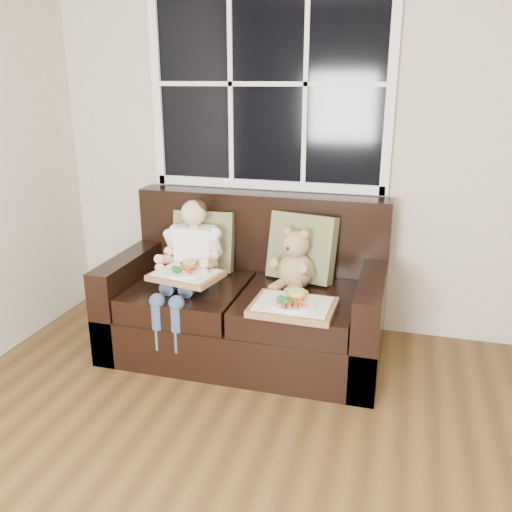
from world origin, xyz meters
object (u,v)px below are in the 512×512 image
(child, at_px, (190,256))
(tray_right, at_px, (293,305))
(teddy_bear, at_px, (295,263))
(tray_left, at_px, (186,274))
(loveseat, at_px, (249,303))

(child, xyz_separation_m, tray_right, (0.71, -0.24, -0.15))
(teddy_bear, distance_m, tray_right, 0.39)
(child, height_order, teddy_bear, child)
(child, xyz_separation_m, tray_left, (0.04, -0.16, -0.06))
(child, distance_m, tray_left, 0.17)
(loveseat, bearing_deg, tray_left, -138.66)
(loveseat, bearing_deg, child, -161.55)
(tray_left, relative_size, tray_right, 0.94)
(teddy_bear, bearing_deg, loveseat, -162.13)
(child, distance_m, tray_right, 0.76)
(child, relative_size, teddy_bear, 2.04)
(teddy_bear, height_order, tray_left, teddy_bear)
(tray_right, bearing_deg, teddy_bear, 101.80)
(child, bearing_deg, teddy_bear, 10.54)
(child, bearing_deg, loveseat, 18.45)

